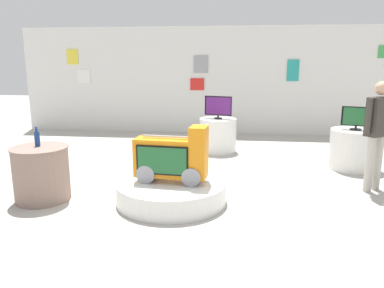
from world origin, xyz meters
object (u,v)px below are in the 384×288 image
side_table_round (41,173)px  main_display_pedestal (171,191)px  bottle_on_side_table (37,138)px  shopper_browsing_near_truck (378,128)px  tv_on_left_rear (357,118)px  display_pedestal_center_rear (218,135)px  novelty_firetruck_tv (172,160)px  display_pedestal_left_rear (354,149)px  tv_on_center_rear (218,107)px

side_table_round → main_display_pedestal: bearing=4.3°
bottle_on_side_table → shopper_browsing_near_truck: shopper_browsing_near_truck is taller
tv_on_left_rear → display_pedestal_center_rear: bearing=157.6°
novelty_firetruck_tv → display_pedestal_left_rear: (3.02, 2.01, -0.25)m
novelty_firetruck_tv → shopper_browsing_near_truck: 3.08m
novelty_firetruck_tv → shopper_browsing_near_truck: bearing=15.4°
tv_on_left_rear → bottle_on_side_table: bearing=-157.2°
display_pedestal_left_rear → bottle_on_side_table: bottle_on_side_table is taller
novelty_firetruck_tv → display_pedestal_center_rear: novelty_firetruck_tv is taller
side_table_round → bottle_on_side_table: size_ratio=2.88×
tv_on_left_rear → display_pedestal_center_rear: (-2.53, 1.05, -0.59)m
novelty_firetruck_tv → tv_on_center_rear: 3.11m
display_pedestal_center_rear → shopper_browsing_near_truck: bearing=-42.2°
main_display_pedestal → novelty_firetruck_tv: (0.02, -0.01, 0.47)m
main_display_pedestal → display_pedestal_center_rear: size_ratio=1.93×
novelty_firetruck_tv → display_pedestal_left_rear: size_ratio=1.21×
side_table_round → bottle_on_side_table: 0.49m
display_pedestal_left_rear → tv_on_left_rear: 0.59m
display_pedestal_left_rear → display_pedestal_center_rear: same height
tv_on_center_rear → display_pedestal_left_rear: bearing=-22.3°
tv_on_left_rear → display_pedestal_left_rear: bearing=107.6°
novelty_firetruck_tv → display_pedestal_left_rear: bearing=33.6°
main_display_pedestal → side_table_round: 1.86m
main_display_pedestal → display_pedestal_center_rear: display_pedestal_center_rear is taller
novelty_firetruck_tv → display_pedestal_center_rear: 3.10m
novelty_firetruck_tv → side_table_round: size_ratio=1.30×
main_display_pedestal → display_pedestal_left_rear: display_pedestal_left_rear is taller
tv_on_center_rear → bottle_on_side_table: size_ratio=2.13×
novelty_firetruck_tv → tv_on_center_rear: (0.49, 3.04, 0.37)m
novelty_firetruck_tv → side_table_round: 1.87m
display_pedestal_center_rear → shopper_browsing_near_truck: shopper_browsing_near_truck is taller
shopper_browsing_near_truck → display_pedestal_center_rear: bearing=137.8°
novelty_firetruck_tv → tv_on_center_rear: tv_on_center_rear is taller
display_pedestal_left_rear → bottle_on_side_table: 5.37m
tv_on_left_rear → main_display_pedestal: bearing=-146.7°
main_display_pedestal → shopper_browsing_near_truck: bearing=15.2°
novelty_firetruck_tv → shopper_browsing_near_truck: (2.95, 0.82, 0.36)m
bottle_on_side_table → shopper_browsing_near_truck: size_ratio=0.17×
novelty_firetruck_tv → tv_on_left_rear: 3.64m
tv_on_left_rear → shopper_browsing_near_truck: (-0.07, -1.19, 0.02)m
tv_on_center_rear → shopper_browsing_near_truck: 3.32m
bottle_on_side_table → display_pedestal_left_rear: bearing=22.9°
main_display_pedestal → display_pedestal_left_rear: size_ratio=1.82×
display_pedestal_center_rear → tv_on_center_rear: tv_on_center_rear is taller
display_pedestal_center_rear → bottle_on_side_table: 3.96m
shopper_browsing_near_truck → display_pedestal_left_rear: bearing=86.7°
novelty_firetruck_tv → shopper_browsing_near_truck: shopper_browsing_near_truck is taller
main_display_pedestal → novelty_firetruck_tv: novelty_firetruck_tv is taller
novelty_firetruck_tv → side_table_round: bearing=-176.0°
novelty_firetruck_tv → display_pedestal_left_rear: 3.64m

